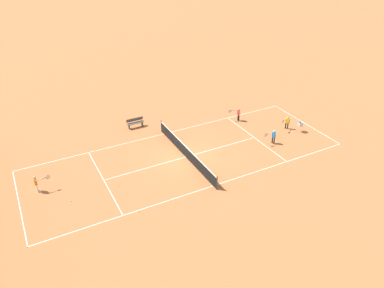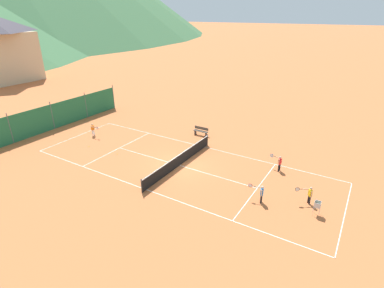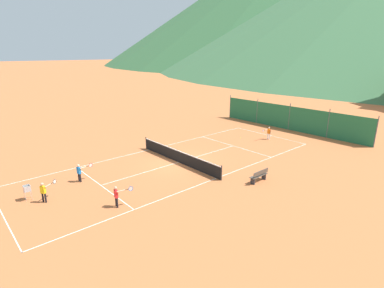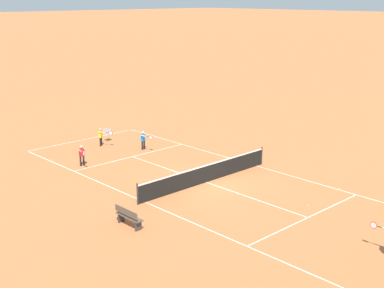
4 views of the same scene
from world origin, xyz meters
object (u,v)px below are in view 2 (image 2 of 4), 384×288
object	(u,v)px
player_far_baseline	(93,129)
tennis_ball_service_box	(91,170)
tennis_net	(180,160)
player_far_service	(261,193)
player_near_baseline	(279,162)
tennis_ball_mid_court	(117,154)
player_near_service	(309,194)
courtside_bench	(201,131)
ball_hopper	(317,205)
tennis_ball_near_corner	(89,146)

from	to	relation	value
player_far_baseline	tennis_ball_service_box	world-z (taller)	player_far_baseline
tennis_net	player_far_service	bearing A→B (deg)	-101.64
player_far_service	player_near_baseline	bearing A→B (deg)	2.74
player_near_baseline	player_far_baseline	world-z (taller)	player_near_baseline
tennis_net	player_near_baseline	world-z (taller)	player_near_baseline
tennis_ball_service_box	tennis_ball_mid_court	xyz separation A→B (m)	(3.12, 0.25, 0.00)
tennis_ball_service_box	player_near_service	bearing A→B (deg)	-74.60
tennis_ball_service_box	courtside_bench	xyz separation A→B (m)	(10.54, -3.70, 0.42)
tennis_ball_mid_court	courtside_bench	distance (m)	8.42
player_near_baseline	tennis_ball_service_box	size ratio (longest dim) A/B	18.69
player_near_baseline	player_near_service	world-z (taller)	player_near_baseline
player_far_service	tennis_ball_service_box	distance (m)	12.83
tennis_net	ball_hopper	xyz separation A→B (m)	(-0.94, -10.40, 0.15)
player_near_baseline	player_far_baseline	bearing A→B (deg)	97.81
tennis_ball_service_box	tennis_ball_near_corner	size ratio (longest dim) A/B	1.00
tennis_net	player_far_service	distance (m)	7.28
tennis_ball_near_corner	ball_hopper	world-z (taller)	ball_hopper
tennis_net	tennis_ball_service_box	xyz separation A→B (m)	(-4.20, 5.39, -0.47)
tennis_ball_service_box	tennis_ball_near_corner	bearing A→B (deg)	50.27
tennis_ball_service_box	courtside_bench	size ratio (longest dim) A/B	0.04
player_far_baseline	tennis_ball_mid_court	world-z (taller)	player_far_baseline
player_far_baseline	player_near_baseline	bearing A→B (deg)	-82.19
player_far_service	courtside_bench	size ratio (longest dim) A/B	0.81
player_far_service	tennis_ball_service_box	world-z (taller)	player_far_service
ball_hopper	tennis_ball_service_box	bearing A→B (deg)	101.65
tennis_net	ball_hopper	size ratio (longest dim) A/B	10.31
ball_hopper	courtside_bench	xyz separation A→B (m)	(7.29, 12.09, -0.20)
tennis_net	ball_hopper	distance (m)	10.44
player_near_service	tennis_ball_mid_court	xyz separation A→B (m)	(-1.04, 15.39, -0.67)
player_near_service	courtside_bench	xyz separation A→B (m)	(6.37, 11.44, -0.25)
player_far_baseline	tennis_ball_near_corner	world-z (taller)	player_far_baseline
player_far_baseline	tennis_net	bearing A→B (deg)	-94.44
player_far_service	courtside_bench	world-z (taller)	player_far_service
tennis_ball_near_corner	tennis_ball_mid_court	distance (m)	3.28
player_near_service	tennis_net	bearing A→B (deg)	89.82
tennis_net	player_far_baseline	bearing A→B (deg)	85.56
player_near_service	tennis_ball_service_box	distance (m)	15.71
tennis_net	player_near_service	size ratio (longest dim) A/B	7.62
player_near_service	courtside_bench	size ratio (longest dim) A/B	0.80
player_far_baseline	ball_hopper	bearing A→B (deg)	-94.80
tennis_ball_service_box	ball_hopper	size ratio (longest dim) A/B	0.07
ball_hopper	courtside_bench	bearing A→B (deg)	58.93
tennis_net	tennis_ball_mid_court	size ratio (longest dim) A/B	139.09
ball_hopper	courtside_bench	size ratio (longest dim) A/B	0.59
courtside_bench	tennis_ball_near_corner	bearing A→B (deg)	136.47
tennis_ball_near_corner	ball_hopper	bearing A→B (deg)	-89.05
tennis_net	tennis_ball_near_corner	world-z (taller)	tennis_net
tennis_net	tennis_ball_mid_court	world-z (taller)	tennis_net
player_near_service	player_far_service	distance (m)	2.99
ball_hopper	player_far_baseline	bearing A→B (deg)	85.20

